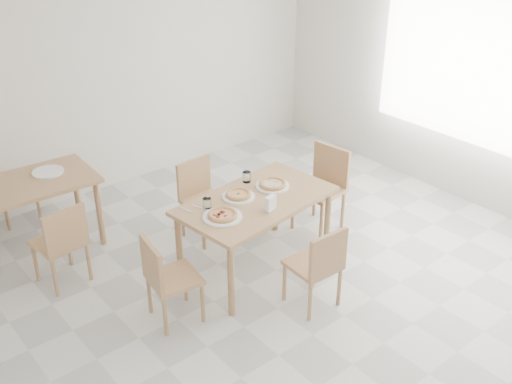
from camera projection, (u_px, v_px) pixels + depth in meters
room at (508, 80)px, 6.09m from camera, size 7.28×7.00×7.00m
main_table at (256, 207)px, 5.46m from camera, size 1.52×0.97×0.75m
chair_south at (319, 263)px, 5.03m from camera, size 0.41×0.41×0.80m
chair_north at (201, 193)px, 6.10m from camera, size 0.43×0.43×0.82m
chair_west at (165, 275)px, 4.87m from camera, size 0.45×0.45×0.80m
chair_east at (324, 182)px, 6.23m from camera, size 0.49×0.49×0.89m
plate_margherita at (238, 197)px, 5.44m from camera, size 0.30×0.30×0.02m
plate_mushroom at (272, 186)px, 5.62m from camera, size 0.32×0.32×0.02m
plate_pepperoni at (223, 217)px, 5.11m from camera, size 0.34×0.34×0.02m
pizza_margherita at (238, 194)px, 5.43m from camera, size 0.24×0.24×0.03m
pizza_mushroom at (272, 184)px, 5.61m from camera, size 0.30×0.30×0.03m
pizza_pepperoni at (222, 215)px, 5.10m from camera, size 0.28×0.28×0.03m
tumbler_a at (207, 203)px, 5.24m from camera, size 0.08×0.08×0.10m
tumbler_b at (247, 177)px, 5.70m from camera, size 0.08×0.08×0.10m
napkin_holder at (270, 204)px, 5.20m from camera, size 0.14×0.09×0.14m
fork_a at (201, 208)px, 5.26m from camera, size 0.07×0.17×0.01m
fork_b at (185, 210)px, 5.24m from camera, size 0.07×0.19×0.01m
second_table at (26, 192)px, 5.74m from camera, size 1.33×0.80×0.75m
chair_back_s at (62, 240)px, 5.32m from camera, size 0.45×0.45×0.81m
chair_back_n at (12, 179)px, 6.41m from camera, size 0.42×0.42×0.79m
plate_empty at (48, 172)px, 5.89m from camera, size 0.30×0.30×0.02m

